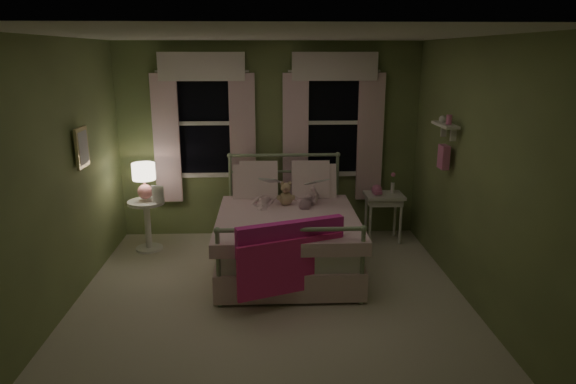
{
  "coord_description": "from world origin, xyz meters",
  "views": [
    {
      "loc": [
        -0.03,
        -4.73,
        2.45
      ],
      "look_at": [
        0.19,
        0.59,
        1.0
      ],
      "focal_mm": 32.0,
      "sensor_mm": 36.0,
      "label": 1
    }
  ],
  "objects_px": {
    "table_lamp": "(144,177)",
    "bed": "(287,235)",
    "teddy_bear": "(286,195)",
    "child_left": "(263,179)",
    "nightstand_left": "(147,218)",
    "child_right": "(308,179)",
    "nightstand_right": "(384,201)"
  },
  "relations": [
    {
      "from": "bed",
      "to": "table_lamp",
      "type": "relative_size",
      "value": 4.44
    },
    {
      "from": "bed",
      "to": "nightstand_right",
      "type": "height_order",
      "value": "bed"
    },
    {
      "from": "bed",
      "to": "nightstand_left",
      "type": "bearing_deg",
      "value": 161.6
    },
    {
      "from": "teddy_bear",
      "to": "nightstand_left",
      "type": "xyz_separation_m",
      "value": [
        -1.75,
        0.32,
        -0.37
      ]
    },
    {
      "from": "bed",
      "to": "nightstand_left",
      "type": "height_order",
      "value": "bed"
    },
    {
      "from": "nightstand_left",
      "to": "table_lamp",
      "type": "relative_size",
      "value": 1.42
    },
    {
      "from": "teddy_bear",
      "to": "table_lamp",
      "type": "xyz_separation_m",
      "value": [
        -1.75,
        0.32,
        0.16
      ]
    },
    {
      "from": "child_left",
      "to": "table_lamp",
      "type": "relative_size",
      "value": 1.72
    },
    {
      "from": "bed",
      "to": "teddy_bear",
      "type": "distance_m",
      "value": 0.49
    },
    {
      "from": "teddy_bear",
      "to": "table_lamp",
      "type": "distance_m",
      "value": 1.79
    },
    {
      "from": "bed",
      "to": "teddy_bear",
      "type": "xyz_separation_m",
      "value": [
        -0.0,
        0.26,
        0.41
      ]
    },
    {
      "from": "child_right",
      "to": "nightstand_right",
      "type": "bearing_deg",
      "value": -146.49
    },
    {
      "from": "child_left",
      "to": "table_lamp",
      "type": "bearing_deg",
      "value": -4.68
    },
    {
      "from": "bed",
      "to": "child_left",
      "type": "distance_m",
      "value": 0.77
    },
    {
      "from": "child_left",
      "to": "nightstand_left",
      "type": "relative_size",
      "value": 1.21
    },
    {
      "from": "nightstand_left",
      "to": "nightstand_right",
      "type": "height_order",
      "value": "same"
    },
    {
      "from": "bed",
      "to": "child_right",
      "type": "distance_m",
      "value": 0.76
    },
    {
      "from": "table_lamp",
      "to": "bed",
      "type": "bearing_deg",
      "value": -18.4
    },
    {
      "from": "nightstand_left",
      "to": "bed",
      "type": "bearing_deg",
      "value": -18.4
    },
    {
      "from": "nightstand_left",
      "to": "nightstand_right",
      "type": "xyz_separation_m",
      "value": [
        3.07,
        0.19,
        0.13
      ]
    },
    {
      "from": "table_lamp",
      "to": "nightstand_right",
      "type": "relative_size",
      "value": 0.72
    },
    {
      "from": "child_right",
      "to": "table_lamp",
      "type": "height_order",
      "value": "child_right"
    },
    {
      "from": "child_left",
      "to": "teddy_bear",
      "type": "xyz_separation_m",
      "value": [
        0.28,
        -0.16,
        -0.17
      ]
    },
    {
      "from": "child_left",
      "to": "nightstand_right",
      "type": "relative_size",
      "value": 1.23
    },
    {
      "from": "child_right",
      "to": "teddy_bear",
      "type": "distance_m",
      "value": 0.36
    },
    {
      "from": "child_right",
      "to": "nightstand_right",
      "type": "xyz_separation_m",
      "value": [
        1.04,
        0.35,
        -0.4
      ]
    },
    {
      "from": "teddy_bear",
      "to": "nightstand_left",
      "type": "height_order",
      "value": "teddy_bear"
    },
    {
      "from": "table_lamp",
      "to": "nightstand_right",
      "type": "height_order",
      "value": "table_lamp"
    },
    {
      "from": "bed",
      "to": "nightstand_left",
      "type": "xyz_separation_m",
      "value": [
        -1.75,
        0.58,
        0.03
      ]
    },
    {
      "from": "bed",
      "to": "nightstand_left",
      "type": "relative_size",
      "value": 3.13
    },
    {
      "from": "nightstand_left",
      "to": "child_left",
      "type": "bearing_deg",
      "value": -6.25
    },
    {
      "from": "table_lamp",
      "to": "child_right",
      "type": "bearing_deg",
      "value": -4.54
    }
  ]
}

